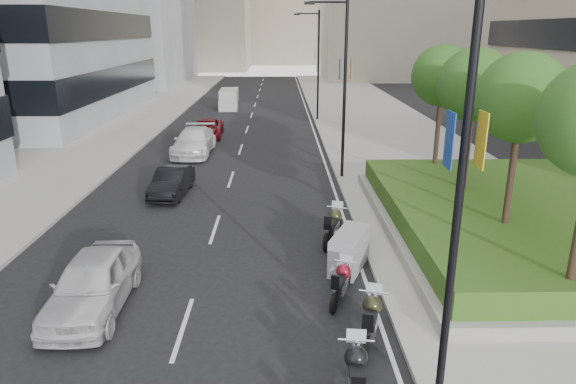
{
  "coord_description": "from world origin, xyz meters",
  "views": [
    {
      "loc": [
        1.06,
        -7.75,
        7.44
      ],
      "look_at": [
        1.34,
        9.43,
        2.0
      ],
      "focal_mm": 32.0,
      "sensor_mm": 36.0,
      "label": 1
    }
  ],
  "objects_px": {
    "motorcycle_5": "(350,251)",
    "car_a": "(93,283)",
    "motorcycle_4": "(341,283)",
    "car_b": "(172,182)",
    "delivery_van": "(229,100)",
    "motorcycle_3": "(371,320)",
    "lamp_post_1": "(342,80)",
    "car_d": "(207,128)",
    "motorcycle_2": "(356,377)",
    "lamp_post_0": "(453,170)",
    "motorcycle_6": "(333,226)",
    "car_c": "(194,142)",
    "lamp_post_2": "(316,60)"
  },
  "relations": [
    {
      "from": "motorcycle_5",
      "to": "car_a",
      "type": "bearing_deg",
      "value": 131.1
    },
    {
      "from": "motorcycle_4",
      "to": "motorcycle_5",
      "type": "xyz_separation_m",
      "value": [
        0.5,
        2.02,
        0.09
      ]
    },
    {
      "from": "car_b",
      "to": "delivery_van",
      "type": "bearing_deg",
      "value": 93.48
    },
    {
      "from": "motorcycle_3",
      "to": "car_b",
      "type": "height_order",
      "value": "car_b"
    },
    {
      "from": "delivery_van",
      "to": "lamp_post_1",
      "type": "bearing_deg",
      "value": -74.31
    },
    {
      "from": "motorcycle_5",
      "to": "car_d",
      "type": "distance_m",
      "value": 22.97
    },
    {
      "from": "lamp_post_1",
      "to": "motorcycle_2",
      "type": "xyz_separation_m",
      "value": [
        -1.54,
        -16.86,
        -4.45
      ]
    },
    {
      "from": "motorcycle_5",
      "to": "car_a",
      "type": "relative_size",
      "value": 0.49
    },
    {
      "from": "car_d",
      "to": "lamp_post_0",
      "type": "bearing_deg",
      "value": -75.4
    },
    {
      "from": "lamp_post_1",
      "to": "motorcycle_6",
      "type": "height_order",
      "value": "lamp_post_1"
    },
    {
      "from": "car_a",
      "to": "car_c",
      "type": "bearing_deg",
      "value": 89.55
    },
    {
      "from": "lamp_post_2",
      "to": "motorcycle_6",
      "type": "relative_size",
      "value": 3.98
    },
    {
      "from": "car_a",
      "to": "car_b",
      "type": "relative_size",
      "value": 1.18
    },
    {
      "from": "motorcycle_4",
      "to": "car_a",
      "type": "bearing_deg",
      "value": 114.28
    },
    {
      "from": "lamp_post_2",
      "to": "car_b",
      "type": "distance_m",
      "value": 22.6
    },
    {
      "from": "motorcycle_4",
      "to": "delivery_van",
      "type": "relative_size",
      "value": 0.43
    },
    {
      "from": "lamp_post_2",
      "to": "motorcycle_5",
      "type": "bearing_deg",
      "value": -91.69
    },
    {
      "from": "lamp_post_0",
      "to": "motorcycle_2",
      "type": "distance_m",
      "value": 4.71
    },
    {
      "from": "lamp_post_1",
      "to": "car_c",
      "type": "height_order",
      "value": "lamp_post_1"
    },
    {
      "from": "motorcycle_6",
      "to": "car_b",
      "type": "xyz_separation_m",
      "value": [
        -7.02,
        5.72,
        0.02
      ]
    },
    {
      "from": "motorcycle_3",
      "to": "motorcycle_2",
      "type": "bearing_deg",
      "value": 178.54
    },
    {
      "from": "car_b",
      "to": "car_c",
      "type": "bearing_deg",
      "value": 95.53
    },
    {
      "from": "car_b",
      "to": "motorcycle_5",
      "type": "bearing_deg",
      "value": -43.7
    },
    {
      "from": "car_a",
      "to": "delivery_van",
      "type": "height_order",
      "value": "delivery_van"
    },
    {
      "from": "lamp_post_0",
      "to": "car_b",
      "type": "distance_m",
      "value": 17.13
    },
    {
      "from": "motorcycle_3",
      "to": "car_b",
      "type": "distance_m",
      "value": 14.1
    },
    {
      "from": "motorcycle_2",
      "to": "motorcycle_3",
      "type": "distance_m",
      "value": 2.31
    },
    {
      "from": "lamp_post_2",
      "to": "motorcycle_4",
      "type": "xyz_separation_m",
      "value": [
        -1.34,
        -30.58,
        -4.53
      ]
    },
    {
      "from": "lamp_post_0",
      "to": "lamp_post_2",
      "type": "distance_m",
      "value": 35.0
    },
    {
      "from": "motorcycle_3",
      "to": "delivery_van",
      "type": "distance_m",
      "value": 40.44
    },
    {
      "from": "lamp_post_2",
      "to": "delivery_van",
      "type": "xyz_separation_m",
      "value": [
        -8.06,
        7.13,
        -4.19
      ]
    },
    {
      "from": "car_d",
      "to": "motorcycle_3",
      "type": "bearing_deg",
      "value": -75.73
    },
    {
      "from": "lamp_post_0",
      "to": "motorcycle_2",
      "type": "bearing_deg",
      "value": 174.85
    },
    {
      "from": "lamp_post_2",
      "to": "car_c",
      "type": "height_order",
      "value": "lamp_post_2"
    },
    {
      "from": "motorcycle_3",
      "to": "car_c",
      "type": "xyz_separation_m",
      "value": [
        -7.58,
        20.44,
        0.2
      ]
    },
    {
      "from": "lamp_post_0",
      "to": "car_b",
      "type": "xyz_separation_m",
      "value": [
        -8.16,
        14.4,
        -4.42
      ]
    },
    {
      "from": "lamp_post_1",
      "to": "car_a",
      "type": "relative_size",
      "value": 1.96
    },
    {
      "from": "motorcycle_3",
      "to": "car_b",
      "type": "relative_size",
      "value": 0.56
    },
    {
      "from": "motorcycle_5",
      "to": "car_d",
      "type": "bearing_deg",
      "value": 42.23
    },
    {
      "from": "lamp_post_1",
      "to": "motorcycle_5",
      "type": "distance_m",
      "value": 11.48
    },
    {
      "from": "motorcycle_3",
      "to": "car_a",
      "type": "distance_m",
      "value": 7.6
    },
    {
      "from": "lamp_post_2",
      "to": "motorcycle_6",
      "type": "distance_m",
      "value": 26.72
    },
    {
      "from": "car_a",
      "to": "car_d",
      "type": "distance_m",
      "value": 24.11
    },
    {
      "from": "motorcycle_4",
      "to": "delivery_van",
      "type": "bearing_deg",
      "value": 31.27
    },
    {
      "from": "lamp_post_0",
      "to": "motorcycle_3",
      "type": "xyz_separation_m",
      "value": [
        -0.86,
        2.34,
        -4.47
      ]
    },
    {
      "from": "motorcycle_3",
      "to": "car_a",
      "type": "bearing_deg",
      "value": 92.79
    },
    {
      "from": "motorcycle_5",
      "to": "delivery_van",
      "type": "distance_m",
      "value": 36.41
    },
    {
      "from": "lamp_post_2",
      "to": "delivery_van",
      "type": "bearing_deg",
      "value": 138.48
    },
    {
      "from": "lamp_post_1",
      "to": "motorcycle_4",
      "type": "relative_size",
      "value": 4.67
    },
    {
      "from": "car_a",
      "to": "car_c",
      "type": "relative_size",
      "value": 0.84
    }
  ]
}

